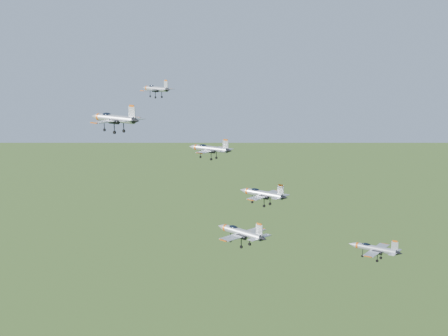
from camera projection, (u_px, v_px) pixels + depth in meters
The scene contains 6 objects.
jet_lead at pixel (156, 89), 156.08m from camera, with size 11.12×9.36×2.99m.
jet_left_high at pixel (210, 149), 132.44m from camera, with size 11.07×9.11×2.96m.
jet_right_high at pixel (114, 118), 119.34m from camera, with size 13.42×11.07×3.59m.
jet_left_low at pixel (263, 194), 135.60m from camera, with size 12.70×10.49×3.39m.
jet_right_low at pixel (241, 232), 123.66m from camera, with size 13.39×11.24×3.59m.
jet_trail at pixel (374, 248), 115.21m from camera, with size 10.43×8.55×2.80m.
Camera 1 is at (76.27, -106.65, 156.39)m, focal length 50.00 mm.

